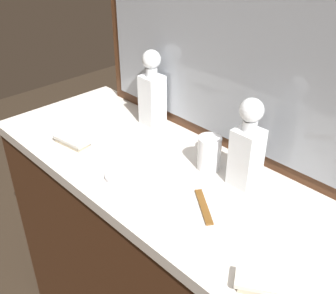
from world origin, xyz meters
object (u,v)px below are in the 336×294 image
(silver_brush_front, at_px, (274,286))
(silver_brush_left, at_px, (72,141))
(crystal_tumbler_right, at_px, (209,154))
(crystal_decanter_left, at_px, (247,151))
(tortoiseshell_comb, at_px, (204,206))
(crystal_decanter_rear, at_px, (152,95))
(porcelain_dish, at_px, (118,176))

(silver_brush_front, relative_size, silver_brush_left, 1.22)
(crystal_tumbler_right, height_order, silver_brush_left, crystal_tumbler_right)
(crystal_decanter_left, distance_m, tortoiseshell_comb, 0.20)
(crystal_tumbler_right, relative_size, silver_brush_front, 0.63)
(crystal_decanter_rear, xyz_separation_m, crystal_tumbler_right, (0.34, -0.08, -0.06))
(crystal_decanter_rear, xyz_separation_m, silver_brush_left, (-0.07, -0.30, -0.10))
(silver_brush_left, height_order, porcelain_dish, silver_brush_left)
(crystal_decanter_rear, distance_m, silver_brush_front, 0.82)
(crystal_decanter_rear, bearing_deg, porcelain_dish, -58.44)
(porcelain_dish, bearing_deg, silver_brush_front, -1.39)
(crystal_decanter_left, xyz_separation_m, silver_brush_left, (-0.53, -0.24, -0.10))
(porcelain_dish, bearing_deg, silver_brush_left, 177.93)
(crystal_decanter_left, relative_size, tortoiseshell_comb, 2.06)
(crystal_tumbler_right, bearing_deg, porcelain_dish, -122.79)
(crystal_tumbler_right, distance_m, silver_brush_left, 0.47)
(crystal_tumbler_right, height_order, tortoiseshell_comb, crystal_tumbler_right)
(crystal_decanter_rear, relative_size, porcelain_dish, 3.59)
(crystal_decanter_left, height_order, crystal_tumbler_right, crystal_decanter_left)
(crystal_tumbler_right, height_order, silver_brush_front, crystal_tumbler_right)
(crystal_decanter_rear, xyz_separation_m, silver_brush_front, (0.74, -0.32, -0.10))
(crystal_tumbler_right, bearing_deg, silver_brush_front, -31.68)
(crystal_decanter_rear, xyz_separation_m, tortoiseshell_comb, (0.46, -0.23, -0.11))
(silver_brush_front, bearing_deg, crystal_tumbler_right, 148.32)
(crystal_tumbler_right, distance_m, porcelain_dish, 0.28)
(silver_brush_left, xyz_separation_m, porcelain_dish, (0.26, -0.01, -0.01))
(porcelain_dish, distance_m, tortoiseshell_comb, 0.28)
(silver_brush_front, distance_m, porcelain_dish, 0.55)
(crystal_decanter_left, distance_m, porcelain_dish, 0.38)
(silver_brush_front, relative_size, tortoiseshell_comb, 1.30)
(crystal_tumbler_right, relative_size, tortoiseshell_comb, 0.82)
(porcelain_dish, bearing_deg, crystal_tumbler_right, 57.21)
(crystal_decanter_rear, height_order, silver_brush_left, crystal_decanter_rear)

